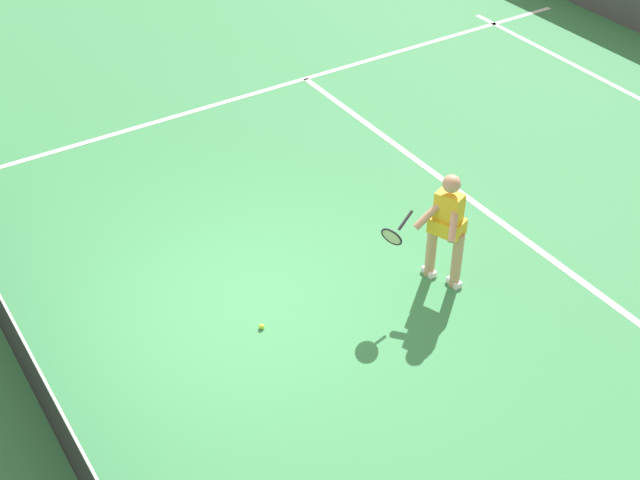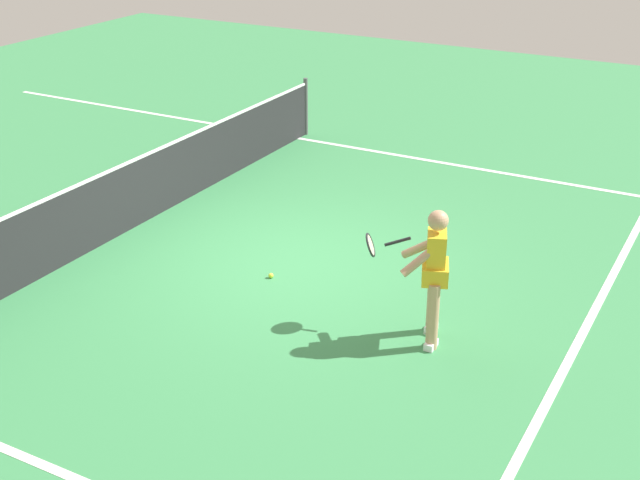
{
  "view_description": "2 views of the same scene",
  "coord_description": "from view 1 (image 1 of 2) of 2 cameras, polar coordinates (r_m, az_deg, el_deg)",
  "views": [
    {
      "loc": [
        -7.3,
        3.5,
        7.06
      ],
      "look_at": [
        -0.3,
        -0.96,
        0.76
      ],
      "focal_mm": 49.25,
      "sensor_mm": 36.0,
      "label": 1
    },
    {
      "loc": [
        -8.81,
        -5.2,
        4.98
      ],
      "look_at": [
        -0.83,
        -0.86,
        0.84
      ],
      "focal_mm": 48.32,
      "sensor_mm": 36.0,
      "label": 2
    }
  ],
  "objects": [
    {
      "name": "court_net",
      "position": [
        9.85,
        -18.8,
        -6.99
      ],
      "size": [
        9.93,
        0.08,
        1.08
      ],
      "color": "#4C4C51",
      "rests_on": "ground"
    },
    {
      "name": "service_line_marking",
      "position": [
        12.51,
        10.28,
        2.2
      ],
      "size": [
        9.25,
        0.1,
        0.01
      ],
      "primitive_type": "cube",
      "color": "white",
      "rests_on": "ground"
    },
    {
      "name": "sideline_right_marking",
      "position": [
        14.29,
        -14.11,
        6.44
      ],
      "size": [
        0.1,
        19.36,
        0.01
      ],
      "primitive_type": "cube",
      "color": "white",
      "rests_on": "ground"
    },
    {
      "name": "tennis_ball_near",
      "position": [
        10.35,
        -3.82,
        -5.63
      ],
      "size": [
        0.07,
        0.07,
        0.07
      ],
      "primitive_type": "sphere",
      "color": "#D1E533",
      "rests_on": "ground"
    },
    {
      "name": "tennis_player",
      "position": [
        10.6,
        8.14,
        0.91
      ],
      "size": [
        0.67,
        1.11,
        1.55
      ],
      "color": "tan",
      "rests_on": "ground"
    },
    {
      "name": "ground_plane",
      "position": [
        10.74,
        -5.21,
        -4.06
      ],
      "size": [
        27.77,
        27.77,
        0.0
      ],
      "primitive_type": "plane",
      "color": "#38844C"
    }
  ]
}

